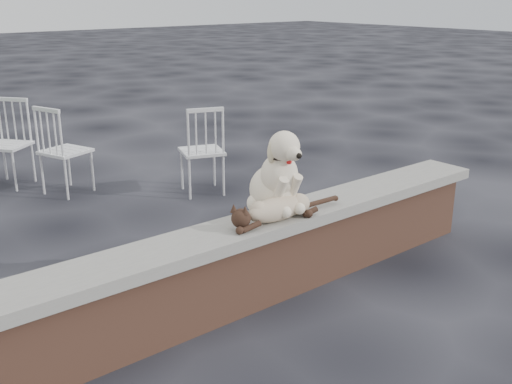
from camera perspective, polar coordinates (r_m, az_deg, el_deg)
ground at (r=3.85m, az=-10.59°, el=-13.86°), size 60.00×60.00×0.00m
brick_wall at (r=3.72m, az=-10.82°, el=-10.60°), size 6.00×0.30×0.50m
capstone at (r=3.59m, az=-11.09°, el=-6.55°), size 6.20×0.40×0.08m
dog at (r=4.11m, az=1.63°, el=2.13°), size 0.45×0.56×0.61m
cat at (r=4.02m, az=2.13°, el=-1.41°), size 1.12×0.38×0.19m
chair_c at (r=6.32m, az=-5.16°, el=4.03°), size 0.72×0.72×0.94m
chair_d at (r=7.08m, az=-22.55°, el=4.24°), size 0.79×0.79×0.94m
chair_e at (r=6.60m, az=-17.60°, el=3.85°), size 0.71×0.71×0.94m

